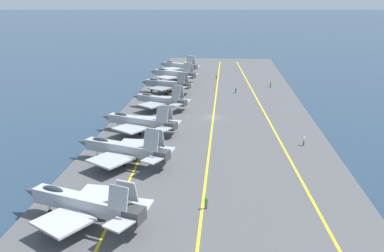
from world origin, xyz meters
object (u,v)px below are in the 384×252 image
at_px(parked_jet_fifth, 160,100).
at_px(crew_red_vest, 216,77).
at_px(parked_jet_eighth, 178,66).
at_px(crew_blue_vest, 236,90).
at_px(parked_jet_sixth, 166,84).
at_px(parked_jet_seventh, 173,74).
at_px(parked_jet_fourth, 139,121).
at_px(parked_jet_second, 82,203).
at_px(parked_jet_third, 123,149).
at_px(crew_green_vest, 206,202).
at_px(crew_white_vest, 304,140).
at_px(crew_brown_vest, 270,84).

height_order(parked_jet_fifth, crew_red_vest, parked_jet_fifth).
relative_size(parked_jet_eighth, crew_blue_vest, 9.27).
xyz_separation_m(parked_jet_sixth, crew_red_vest, (21.66, -13.74, -1.75)).
bearing_deg(parked_jet_seventh, parked_jet_fourth, -179.96).
relative_size(parked_jet_second, parked_jet_fourth, 1.00).
bearing_deg(parked_jet_third, crew_green_vest, -134.54).
bearing_deg(parked_jet_seventh, parked_jet_fifth, -177.79).
bearing_deg(parked_jet_fifth, parked_jet_sixth, 3.68).
height_order(parked_jet_fifth, crew_blue_vest, parked_jet_fifth).
height_order(parked_jet_seventh, parked_jet_eighth, parked_jet_seventh).
height_order(parked_jet_fourth, crew_white_vest, parked_jet_fourth).
relative_size(crew_green_vest, crew_blue_vest, 0.99).
bearing_deg(parked_jet_second, parked_jet_sixth, 0.13).
bearing_deg(crew_brown_vest, parked_jet_seventh, 78.27).
bearing_deg(parked_jet_sixth, crew_brown_vest, -71.06).
height_order(crew_white_vest, crew_green_vest, crew_white_vest).
height_order(parked_jet_fifth, crew_brown_vest, parked_jet_fifth).
distance_m(crew_white_vest, crew_green_vest, 30.06).
xyz_separation_m(parked_jet_seventh, parked_jet_eighth, (17.55, 0.22, -0.17)).
xyz_separation_m(parked_jet_third, crew_brown_vest, (61.80, -29.92, -1.48)).
xyz_separation_m(parked_jet_eighth, crew_white_vest, (-74.72, -31.80, -1.54)).
bearing_deg(crew_blue_vest, crew_red_vest, 16.83).
bearing_deg(parked_jet_second, crew_red_vest, -8.43).
distance_m(parked_jet_third, parked_jet_fourth, 15.71).
xyz_separation_m(parked_jet_sixth, parked_jet_seventh, (16.78, 0.21, -0.01)).
bearing_deg(crew_brown_vest, parked_jet_sixth, 108.94).
height_order(parked_jet_third, parked_jet_sixth, parked_jet_third).
bearing_deg(parked_jet_fourth, parked_jet_sixth, -0.27).
bearing_deg(parked_jet_fourth, parked_jet_third, -177.70).
bearing_deg(parked_jet_third, parked_jet_seventh, 0.56).
bearing_deg(parked_jet_fourth, parked_jet_eighth, 0.21).
xyz_separation_m(parked_jet_fourth, parked_jet_sixth, (35.68, -0.17, 0.30)).
xyz_separation_m(parked_jet_second, parked_jet_seventh, (86.78, 0.37, 0.07)).
bearing_deg(parked_jet_sixth, crew_white_vest, -142.16).
relative_size(parked_jet_third, crew_blue_vest, 10.08).
bearing_deg(crew_green_vest, crew_brown_vest, -11.64).
xyz_separation_m(parked_jet_eighth, crew_green_vest, (-99.76, -15.18, -1.57)).
distance_m(crew_green_vest, crew_blue_vest, 67.41).
xyz_separation_m(parked_jet_second, parked_jet_fifth, (52.73, -0.95, -0.27)).
bearing_deg(parked_jet_seventh, crew_red_vest, -70.70).
height_order(parked_jet_second, crew_white_vest, parked_jet_second).
bearing_deg(parked_jet_eighth, parked_jet_seventh, -179.29).
height_order(parked_jet_sixth, crew_red_vest, parked_jet_sixth).
height_order(parked_jet_third, crew_white_vest, parked_jet_third).
bearing_deg(parked_jet_third, crew_white_vest, -70.45).
bearing_deg(crew_green_vest, parked_jet_eighth, 8.65).
height_order(parked_jet_third, crew_red_vest, parked_jet_third).
height_order(parked_jet_sixth, crew_white_vest, parked_jet_sixth).
bearing_deg(parked_jet_eighth, parked_jet_third, -179.41).
relative_size(parked_jet_sixth, parked_jet_seventh, 0.94).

